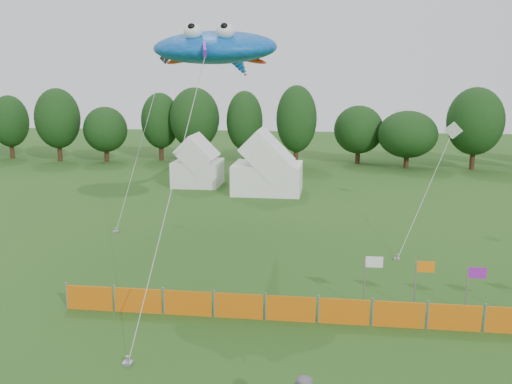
# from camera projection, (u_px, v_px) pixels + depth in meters

# --- Properties ---
(treeline) EXTENTS (104.57, 8.78, 8.36)m
(treeline) POSITION_uv_depth(u_px,v_px,m) (323.00, 125.00, 57.57)
(treeline) COLOR #382314
(treeline) RESTS_ON ground
(tent_left) EXTENTS (3.89, 3.89, 3.43)m
(tent_left) POSITION_uv_depth(u_px,v_px,m) (198.00, 165.00, 47.77)
(tent_left) COLOR white
(tent_left) RESTS_ON ground
(tent_right) EXTENTS (5.40, 4.32, 3.81)m
(tent_right) POSITION_uv_depth(u_px,v_px,m) (268.00, 169.00, 44.75)
(tent_right) COLOR white
(tent_right) RESTS_ON ground
(barrier_fence) EXTENTS (17.90, 0.06, 1.00)m
(barrier_fence) POSITION_uv_depth(u_px,v_px,m) (291.00, 309.00, 21.57)
(barrier_fence) COLOR #CC5E0B
(barrier_fence) RESTS_ON ground
(flag_row) EXTENTS (10.73, 0.32, 2.19)m
(flag_row) POSITION_uv_depth(u_px,v_px,m) (498.00, 280.00, 22.10)
(flag_row) COLOR gray
(flag_row) RESTS_ON ground
(stingray_kite) EXTENTS (6.19, 19.58, 11.55)m
(stingray_kite) POSITION_uv_depth(u_px,v_px,m) (218.00, 48.00, 27.71)
(stingray_kite) COLOR blue
(stingray_kite) RESTS_ON ground
(small_kite_white) EXTENTS (4.86, 9.35, 6.31)m
(small_kite_white) POSITION_uv_depth(u_px,v_px,m) (438.00, 164.00, 33.70)
(small_kite_white) COLOR silver
(small_kite_white) RESTS_ON ground
(small_kite_dark) EXTENTS (0.94, 10.23, 10.74)m
(small_kite_dark) POSITION_uv_depth(u_px,v_px,m) (146.00, 124.00, 38.09)
(small_kite_dark) COLOR black
(small_kite_dark) RESTS_ON ground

